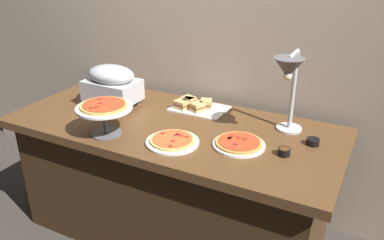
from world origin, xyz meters
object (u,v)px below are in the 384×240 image
object	(u,v)px
heat_lamp	(289,76)
sauce_cup_far	(313,141)
sandwich_platter	(195,105)
chafing_dish	(112,83)
pizza_plate_front	(239,144)
pizza_plate_center	(172,141)
pizza_plate_raised_stand	(104,110)
sauce_cup_near	(284,152)

from	to	relation	value
heat_lamp	sauce_cup_far	size ratio (longest dim) A/B	6.83
heat_lamp	sandwich_platter	size ratio (longest dim) A/B	1.36
chafing_dish	pizza_plate_front	distance (m)	0.92
heat_lamp	pizza_plate_front	world-z (taller)	heat_lamp
heat_lamp	pizza_plate_center	bearing A→B (deg)	-147.56
pizza_plate_center	pizza_plate_raised_stand	world-z (taller)	pizza_plate_raised_stand
chafing_dish	sauce_cup_near	xyz separation A→B (m)	(1.13, -0.13, -0.13)
pizza_plate_center	sauce_cup_near	world-z (taller)	sauce_cup_near
pizza_plate_front	sandwich_platter	world-z (taller)	sandwich_platter
pizza_plate_center	sauce_cup_near	bearing A→B (deg)	14.43
sauce_cup_near	sauce_cup_far	bearing A→B (deg)	59.88
chafing_dish	pizza_plate_center	world-z (taller)	chafing_dish
pizza_plate_front	sauce_cup_near	world-z (taller)	sauce_cup_near
sauce_cup_near	sauce_cup_far	xyz separation A→B (m)	(0.10, 0.17, -0.00)
pizza_plate_raised_stand	pizza_plate_front	bearing A→B (deg)	16.55
pizza_plate_front	pizza_plate_center	distance (m)	0.34
heat_lamp	sandwich_platter	distance (m)	0.69
chafing_dish	pizza_plate_front	xyz separation A→B (m)	(0.90, -0.14, -0.14)
pizza_plate_front	sauce_cup_far	distance (m)	0.38
sandwich_platter	pizza_plate_raised_stand	bearing A→B (deg)	-116.55
pizza_plate_center	chafing_dish	bearing A→B (deg)	155.13
pizza_plate_front	sandwich_platter	distance (m)	0.53
heat_lamp	pizza_plate_center	xyz separation A→B (m)	(-0.49, -0.31, -0.33)
chafing_dish	pizza_plate_front	world-z (taller)	chafing_dish
sandwich_platter	sauce_cup_near	xyz separation A→B (m)	(0.65, -0.32, -0.00)
pizza_plate_front	pizza_plate_raised_stand	xyz separation A→B (m)	(-0.68, -0.20, 0.13)
chafing_dish	sandwich_platter	world-z (taller)	chafing_dish
pizza_plate_raised_stand	sandwich_platter	world-z (taller)	pizza_plate_raised_stand
heat_lamp	chafing_dish	bearing A→B (deg)	-177.86
heat_lamp	pizza_plate_raised_stand	xyz separation A→B (m)	(-0.86, -0.38, -0.20)
heat_lamp	pizza_plate_front	bearing A→B (deg)	-134.04
heat_lamp	sauce_cup_near	distance (m)	0.37
pizza_plate_front	sauce_cup_far	bearing A→B (deg)	29.20
heat_lamp	sauce_cup_far	world-z (taller)	heat_lamp
pizza_plate_raised_stand	chafing_dish	bearing A→B (deg)	122.28
pizza_plate_raised_stand	sandwich_platter	xyz separation A→B (m)	(0.27, 0.53, -0.12)
pizza_plate_raised_stand	sauce_cup_near	distance (m)	0.94
heat_lamp	pizza_plate_raised_stand	world-z (taller)	heat_lamp
pizza_plate_front	sauce_cup_near	bearing A→B (deg)	2.49
heat_lamp	sandwich_platter	bearing A→B (deg)	166.08
sauce_cup_near	sauce_cup_far	distance (m)	0.20
heat_lamp	pizza_plate_center	world-z (taller)	heat_lamp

